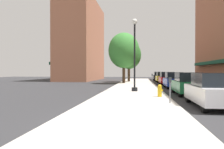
{
  "coord_description": "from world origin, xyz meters",
  "views": [
    {
      "loc": [
        0.55,
        -7.49,
        1.73
      ],
      "look_at": [
        -2.8,
        19.54,
        1.36
      ],
      "focal_mm": 36.45,
      "sensor_mm": 36.0,
      "label": 1
    }
  ],
  "objects_px": {
    "tree_mid": "(124,51)",
    "car_yellow": "(162,77)",
    "parking_meter_far": "(170,87)",
    "car_red": "(167,78)",
    "parking_meter_near": "(152,78)",
    "lamppost": "(135,53)",
    "fire_hydrant": "(160,90)",
    "car_blue": "(174,80)",
    "tree_near": "(129,55)",
    "car_green": "(188,84)",
    "car_white": "(212,91)",
    "car_black": "(158,76)"
  },
  "relations": [
    {
      "from": "car_red",
      "to": "car_black",
      "type": "relative_size",
      "value": 1.0
    },
    {
      "from": "parking_meter_near",
      "to": "car_white",
      "type": "height_order",
      "value": "car_white"
    },
    {
      "from": "lamppost",
      "to": "parking_meter_near",
      "type": "height_order",
      "value": "lamppost"
    },
    {
      "from": "car_white",
      "to": "car_yellow",
      "type": "bearing_deg",
      "value": 89.24
    },
    {
      "from": "car_black",
      "to": "lamppost",
      "type": "bearing_deg",
      "value": -98.78
    },
    {
      "from": "tree_near",
      "to": "car_black",
      "type": "height_order",
      "value": "tree_near"
    },
    {
      "from": "tree_mid",
      "to": "car_blue",
      "type": "relative_size",
      "value": 1.63
    },
    {
      "from": "parking_meter_far",
      "to": "car_red",
      "type": "height_order",
      "value": "car_red"
    },
    {
      "from": "lamppost",
      "to": "parking_meter_near",
      "type": "xyz_separation_m",
      "value": [
        1.95,
        10.4,
        -2.25
      ]
    },
    {
      "from": "car_green",
      "to": "car_red",
      "type": "relative_size",
      "value": 1.0
    },
    {
      "from": "car_green",
      "to": "car_yellow",
      "type": "relative_size",
      "value": 1.0
    },
    {
      "from": "fire_hydrant",
      "to": "parking_meter_near",
      "type": "relative_size",
      "value": 0.6
    },
    {
      "from": "car_green",
      "to": "car_red",
      "type": "distance_m",
      "value": 13.08
    },
    {
      "from": "lamppost",
      "to": "tree_near",
      "type": "height_order",
      "value": "tree_near"
    },
    {
      "from": "parking_meter_near",
      "to": "fire_hydrant",
      "type": "bearing_deg",
      "value": -91.05
    },
    {
      "from": "car_blue",
      "to": "car_red",
      "type": "bearing_deg",
      "value": 88.17
    },
    {
      "from": "fire_hydrant",
      "to": "car_black",
      "type": "relative_size",
      "value": 0.18
    },
    {
      "from": "parking_meter_near",
      "to": "car_yellow",
      "type": "distance_m",
      "value": 8.09
    },
    {
      "from": "car_white",
      "to": "car_black",
      "type": "xyz_separation_m",
      "value": [
        0.0,
        32.75,
        0.0
      ]
    },
    {
      "from": "car_green",
      "to": "car_yellow",
      "type": "bearing_deg",
      "value": 90.48
    },
    {
      "from": "fire_hydrant",
      "to": "tree_mid",
      "type": "bearing_deg",
      "value": 101.68
    },
    {
      "from": "parking_meter_far",
      "to": "car_white",
      "type": "relative_size",
      "value": 0.3
    },
    {
      "from": "parking_meter_near",
      "to": "car_blue",
      "type": "distance_m",
      "value": 5.33
    },
    {
      "from": "fire_hydrant",
      "to": "car_red",
      "type": "relative_size",
      "value": 0.18
    },
    {
      "from": "lamppost",
      "to": "car_green",
      "type": "height_order",
      "value": "lamppost"
    },
    {
      "from": "parking_meter_far",
      "to": "car_yellow",
      "type": "height_order",
      "value": "car_yellow"
    },
    {
      "from": "car_green",
      "to": "car_black",
      "type": "height_order",
      "value": "same"
    },
    {
      "from": "parking_meter_far",
      "to": "car_red",
      "type": "xyz_separation_m",
      "value": [
        1.95,
        18.51,
        -0.14
      ]
    },
    {
      "from": "car_yellow",
      "to": "tree_near",
      "type": "bearing_deg",
      "value": -175.17
    },
    {
      "from": "fire_hydrant",
      "to": "tree_near",
      "type": "bearing_deg",
      "value": 97.91
    },
    {
      "from": "tree_mid",
      "to": "car_white",
      "type": "relative_size",
      "value": 1.63
    },
    {
      "from": "car_blue",
      "to": "car_red",
      "type": "xyz_separation_m",
      "value": [
        0.0,
        6.18,
        0.0
      ]
    },
    {
      "from": "car_red",
      "to": "tree_mid",
      "type": "bearing_deg",
      "value": 164.75
    },
    {
      "from": "fire_hydrant",
      "to": "car_white",
      "type": "bearing_deg",
      "value": -55.66
    },
    {
      "from": "tree_near",
      "to": "car_red",
      "type": "bearing_deg",
      "value": -50.46
    },
    {
      "from": "parking_meter_near",
      "to": "car_yellow",
      "type": "height_order",
      "value": "car_yellow"
    },
    {
      "from": "lamppost",
      "to": "car_yellow",
      "type": "relative_size",
      "value": 1.37
    },
    {
      "from": "parking_meter_near",
      "to": "lamppost",
      "type": "bearing_deg",
      "value": -100.63
    },
    {
      "from": "parking_meter_far",
      "to": "car_red",
      "type": "bearing_deg",
      "value": 83.99
    },
    {
      "from": "car_green",
      "to": "car_blue",
      "type": "height_order",
      "value": "same"
    },
    {
      "from": "car_blue",
      "to": "tree_mid",
      "type": "bearing_deg",
      "value": 125.22
    },
    {
      "from": "tree_mid",
      "to": "car_yellow",
      "type": "distance_m",
      "value": 8.65
    },
    {
      "from": "fire_hydrant",
      "to": "car_green",
      "type": "xyz_separation_m",
      "value": [
        2.21,
        2.49,
        0.29
      ]
    },
    {
      "from": "fire_hydrant",
      "to": "tree_near",
      "type": "height_order",
      "value": "tree_near"
    },
    {
      "from": "lamppost",
      "to": "car_yellow",
      "type": "xyz_separation_m",
      "value": [
        3.9,
        18.25,
        -2.39
      ]
    },
    {
      "from": "parking_meter_near",
      "to": "tree_near",
      "type": "height_order",
      "value": "tree_near"
    },
    {
      "from": "lamppost",
      "to": "car_red",
      "type": "xyz_separation_m",
      "value": [
        3.9,
        11.62,
        -2.39
      ]
    },
    {
      "from": "car_black",
      "to": "fire_hydrant",
      "type": "bearing_deg",
      "value": -94.39
    },
    {
      "from": "lamppost",
      "to": "parking_meter_near",
      "type": "distance_m",
      "value": 10.82
    },
    {
      "from": "fire_hydrant",
      "to": "parking_meter_far",
      "type": "bearing_deg",
      "value": -84.9
    }
  ]
}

